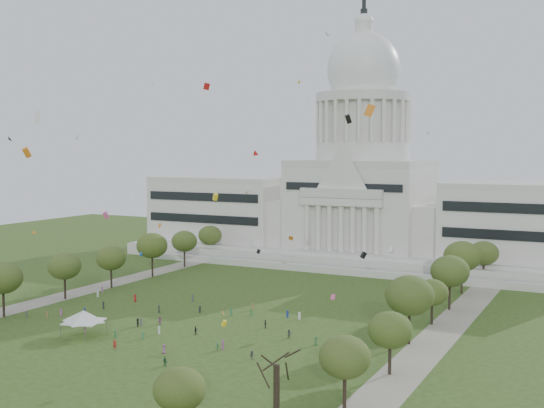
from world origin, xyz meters
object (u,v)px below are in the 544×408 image
Objects in this scene: capitol at (362,195)px; person_0 at (316,341)px; big_bare_tree at (277,360)px; event_tent at (84,316)px.

capitol reaches higher than person_0.
person_0 is (28.23, -105.01, -21.45)m from capitol.
big_bare_tree is 58.78m from event_tent.
person_0 is (44.89, 15.42, -3.33)m from event_tent.
big_bare_tree is at bearing -21.16° from event_tent.
big_bare_tree is (38.00, -141.59, -13.62)m from capitol.
person_0 is at bearing 18.96° from event_tent.
big_bare_tree is at bearing -74.98° from capitol.
capitol is 94.31× the size of person_0.
capitol is 110.83m from person_0.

